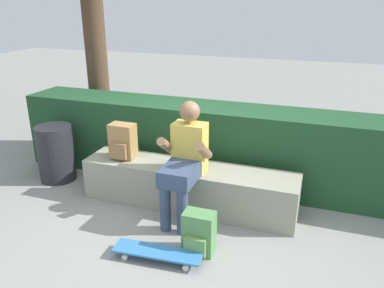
% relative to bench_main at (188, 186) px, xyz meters
% --- Properties ---
extents(ground_plane, '(24.00, 24.00, 0.00)m').
position_rel_bench_main_xyz_m(ground_plane, '(0.00, -0.40, -0.23)').
color(ground_plane, gray).
extents(bench_main, '(2.37, 0.50, 0.47)m').
position_rel_bench_main_xyz_m(bench_main, '(0.00, 0.00, 0.00)').
color(bench_main, gray).
rests_on(bench_main, ground).
extents(person_skater, '(0.49, 0.62, 1.22)m').
position_rel_bench_main_xyz_m(person_skater, '(0.04, -0.22, 0.43)').
color(person_skater, gold).
rests_on(person_skater, ground).
extents(skateboard_near_person, '(0.81, 0.26, 0.09)m').
position_rel_bench_main_xyz_m(skateboard_near_person, '(0.08, -1.00, -0.16)').
color(skateboard_near_person, teal).
rests_on(skateboard_near_person, ground).
extents(backpack_on_bench, '(0.28, 0.23, 0.40)m').
position_rel_bench_main_xyz_m(backpack_on_bench, '(-0.79, -0.01, 0.43)').
color(backpack_on_bench, '#A37A47').
rests_on(backpack_on_bench, bench_main).
extents(backpack_on_ground, '(0.28, 0.23, 0.40)m').
position_rel_bench_main_xyz_m(backpack_on_ground, '(0.38, -0.77, -0.04)').
color(backpack_on_ground, '#51894C').
rests_on(backpack_on_ground, ground).
extents(hedge_row, '(5.65, 0.64, 0.96)m').
position_rel_bench_main_xyz_m(hedge_row, '(0.36, 0.73, 0.25)').
color(hedge_row, '#1C4526').
rests_on(hedge_row, ground).
extents(trash_bin, '(0.45, 0.45, 0.71)m').
position_rel_bench_main_xyz_m(trash_bin, '(-1.80, 0.07, 0.12)').
color(trash_bin, '#232328').
rests_on(trash_bin, ground).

